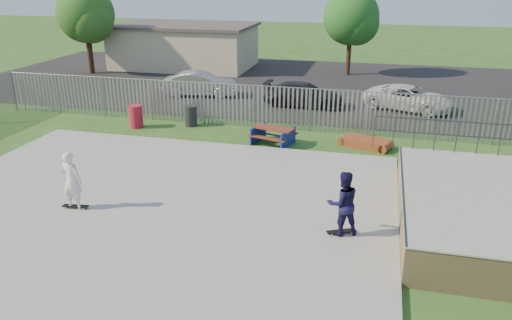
% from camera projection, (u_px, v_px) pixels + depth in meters
% --- Properties ---
extents(ground, '(120.00, 120.00, 0.00)m').
position_uv_depth(ground, '(152.00, 207.00, 15.63)').
color(ground, '#2E581E').
rests_on(ground, ground).
extents(concrete_slab, '(15.00, 12.00, 0.15)m').
position_uv_depth(concrete_slab, '(151.00, 205.00, 15.60)').
color(concrete_slab, '#9B9B96').
rests_on(concrete_slab, ground).
extents(quarter_pipe, '(5.50, 7.05, 2.19)m').
position_uv_depth(quarter_pipe, '(473.00, 210.00, 14.20)').
color(quarter_pipe, tan).
rests_on(quarter_pipe, ground).
extents(fence, '(26.04, 16.02, 2.00)m').
position_uv_depth(fence, '(225.00, 135.00, 19.20)').
color(fence, gray).
rests_on(fence, ground).
extents(picnic_table, '(2.04, 1.82, 0.73)m').
position_uv_depth(picnic_table, '(273.00, 136.00, 21.17)').
color(picnic_table, '#5F281B').
rests_on(picnic_table, ground).
extents(funbox, '(2.02, 1.49, 0.36)m').
position_uv_depth(funbox, '(365.00, 143.00, 20.87)').
color(funbox, brown).
rests_on(funbox, ground).
extents(trash_bin_red, '(0.63, 0.63, 1.06)m').
position_uv_depth(trash_bin_red, '(136.00, 116.00, 23.37)').
color(trash_bin_red, '#AC1A2E').
rests_on(trash_bin_red, ground).
extents(trash_bin_grey, '(0.58, 0.58, 0.97)m').
position_uv_depth(trash_bin_grey, '(191.00, 116.00, 23.62)').
color(trash_bin_grey, black).
rests_on(trash_bin_grey, ground).
extents(parking_lot, '(40.00, 18.00, 0.02)m').
position_uv_depth(parking_lot, '(277.00, 83.00, 32.84)').
color(parking_lot, black).
rests_on(parking_lot, ground).
extents(car_silver, '(4.47, 2.23, 1.41)m').
position_uv_depth(car_silver, '(200.00, 84.00, 29.15)').
color(car_silver, '#BBBBC0').
rests_on(car_silver, parking_lot).
extents(car_dark, '(4.39, 1.81, 1.27)m').
position_uv_depth(car_dark, '(304.00, 95.00, 26.95)').
color(car_dark, black).
rests_on(car_dark, parking_lot).
extents(car_white, '(4.96, 3.42, 1.26)m').
position_uv_depth(car_white, '(409.00, 98.00, 26.24)').
color(car_white, silver).
rests_on(car_white, parking_lot).
extents(building, '(10.40, 6.40, 3.20)m').
position_uv_depth(building, '(185.00, 46.00, 37.72)').
color(building, '#C3B796').
rests_on(building, ground).
extents(tree_left, '(3.95, 3.95, 6.09)m').
position_uv_depth(tree_left, '(85.00, 14.00, 34.43)').
color(tree_left, '#392216').
rests_on(tree_left, ground).
extents(tree_mid, '(3.80, 3.80, 5.86)m').
position_uv_depth(tree_mid, '(351.00, 17.00, 34.00)').
color(tree_mid, '#3C2618').
rests_on(tree_mid, ground).
extents(skateboard_a, '(0.81, 0.52, 0.08)m').
position_uv_depth(skateboard_a, '(341.00, 232.00, 13.73)').
color(skateboard_a, black).
rests_on(skateboard_a, concrete_slab).
extents(skateboard_b, '(0.82, 0.29, 0.08)m').
position_uv_depth(skateboard_b, '(75.00, 207.00, 15.20)').
color(skateboard_b, black).
rests_on(skateboard_b, concrete_slab).
extents(skater_navy, '(1.10, 1.01, 1.83)m').
position_uv_depth(skater_navy, '(343.00, 203.00, 13.42)').
color(skater_navy, '#15133B').
rests_on(skater_navy, concrete_slab).
extents(skater_white, '(0.69, 0.48, 1.83)m').
position_uv_depth(skater_white, '(72.00, 180.00, 14.89)').
color(skater_white, white).
rests_on(skater_white, concrete_slab).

